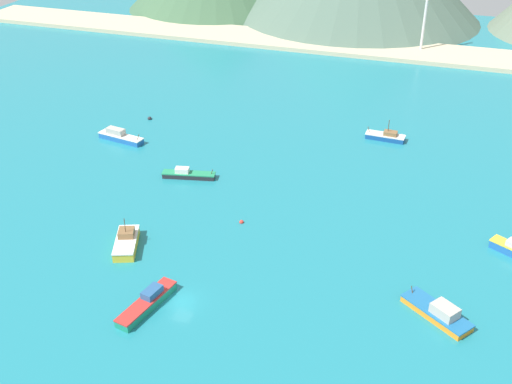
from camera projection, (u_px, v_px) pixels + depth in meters
ground at (255, 195)px, 107.05m from camera, size 260.00×280.00×0.50m
fishing_boat_0 at (126, 242)px, 92.74m from camera, size 5.75×8.45×4.82m
fishing_boat_2 at (120, 136)px, 125.22m from camera, size 10.18×3.86×2.44m
fishing_boat_3 at (438, 312)px, 79.24m from camera, size 9.60×8.10×2.39m
fishing_boat_4 at (147, 302)px, 80.97m from camera, size 4.20×10.49×2.21m
fishing_boat_6 at (386, 136)px, 125.65m from camera, size 7.95×2.84×4.33m
fishing_boat_7 at (188, 174)px, 111.76m from camera, size 9.75×3.97×1.91m
buoy_0 at (241, 222)px, 98.96m from camera, size 0.70×0.70×0.70m
buoy_1 at (150, 119)px, 134.92m from camera, size 0.91×0.91×0.91m
beach_strip at (354, 46)px, 179.38m from camera, size 247.00×17.89×1.20m
radio_tower at (427, 4)px, 169.16m from camera, size 2.68×2.15×26.83m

